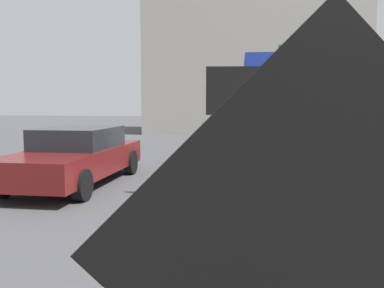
# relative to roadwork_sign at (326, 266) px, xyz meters

# --- Properties ---
(lane_center_stripe) EXTENTS (0.14, 36.00, 0.01)m
(lane_center_stripe) POSITION_rel_roadwork_sign_xyz_m (-1.76, 3.72, -1.47)
(lane_center_stripe) COLOR yellow
(lane_center_stripe) RESTS_ON ground
(roadwork_sign) EXTENTS (1.61, 0.32, 2.33)m
(roadwork_sign) POSITION_rel_roadwork_sign_xyz_m (0.00, 0.00, 0.00)
(roadwork_sign) COLOR #593819
(roadwork_sign) RESTS_ON ground
(arrow_board_trailer) EXTENTS (1.60, 1.91, 2.70)m
(arrow_board_trailer) POSITION_rel_roadwork_sign_xyz_m (-0.41, 7.03, -0.99)
(arrow_board_trailer) COLOR orange
(arrow_board_trailer) RESTS_ON ground
(box_truck) EXTENTS (2.69, 6.68, 3.31)m
(box_truck) POSITION_rel_roadwork_sign_xyz_m (0.53, 13.01, 0.33)
(box_truck) COLOR black
(box_truck) RESTS_ON ground
(pickup_car) EXTENTS (2.03, 4.96, 1.38)m
(pickup_car) POSITION_rel_roadwork_sign_xyz_m (-4.55, 8.26, -0.77)
(pickup_car) COLOR #591414
(pickup_car) RESTS_ON ground
(highway_guide_sign) EXTENTS (2.79, 0.25, 5.00)m
(highway_guide_sign) POSITION_rel_roadwork_sign_xyz_m (2.75, 19.84, 1.95)
(highway_guide_sign) COLOR gray
(highway_guide_sign) RESTS_ON ground
(far_building_block) EXTENTS (13.45, 6.24, 9.99)m
(far_building_block) POSITION_rel_roadwork_sign_xyz_m (-0.39, 26.71, 3.52)
(far_building_block) COLOR gray
(far_building_block) RESTS_ON ground
(traffic_cone_mid_lane) EXTENTS (0.36, 0.36, 0.64)m
(traffic_cone_mid_lane) POSITION_rel_roadwork_sign_xyz_m (-0.66, 3.82, -1.16)
(traffic_cone_mid_lane) COLOR black
(traffic_cone_mid_lane) RESTS_ON ground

